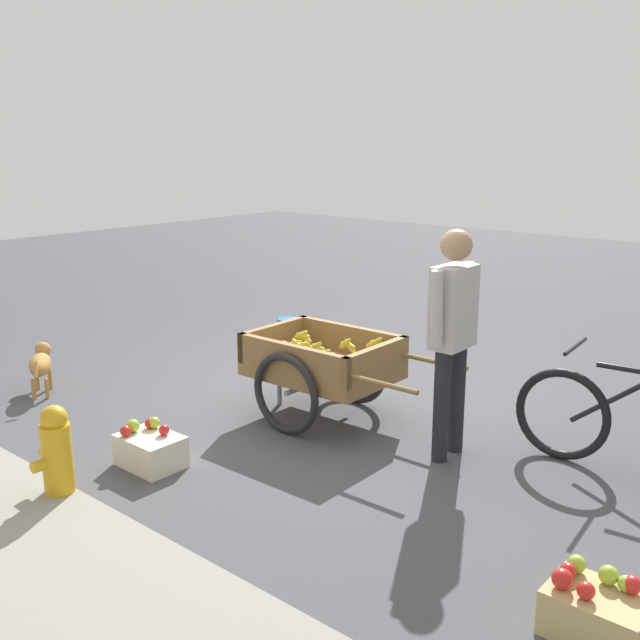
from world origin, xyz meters
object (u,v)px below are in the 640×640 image
fire_hydrant (57,459)px  mixed_fruit_crate (150,449)px  dog (41,363)px  apple_crate (596,611)px  plastic_bucket (288,329)px  bicycle (638,427)px  fruit_cart (323,366)px  vendor_person (453,324)px

fire_hydrant → mixed_fruit_crate: bearing=-82.7°
dog → apple_crate: bearing=178.9°
plastic_bucket → dog: bearing=80.7°
bicycle → fire_hydrant: (2.50, 2.72, -0.02)m
apple_crate → mixed_fruit_crate: 3.00m
dog → apple_crate: dog is taller
fire_hydrant → bicycle: bearing=-132.5°
apple_crate → dog: bearing=-1.1°
fruit_cart → bicycle: bearing=-166.8°
plastic_bucket → fire_hydrant: bearing=113.2°
mixed_fruit_crate → apple_crate: bearing=-176.0°
fire_hydrant → mixed_fruit_crate: (0.09, -0.74, -0.21)m
vendor_person → apple_crate: 2.16m
mixed_fruit_crate → fire_hydrant: bearing=97.3°
fire_hydrant → plastic_bucket: 4.08m
fire_hydrant → mixed_fruit_crate: 0.77m
dog → apple_crate: 4.95m
vendor_person → mixed_fruit_crate: size_ratio=3.67×
fruit_cart → mixed_fruit_crate: bearing=77.5°
vendor_person → plastic_bucket: bearing=-27.3°
bicycle → apple_crate: bicycle is taller
dog → vendor_person: bearing=-161.0°
fire_hydrant → apple_crate: 3.06m
fire_hydrant → mixed_fruit_crate: size_ratio=1.52×
mixed_fruit_crate → plastic_bucket: bearing=-63.4°
fruit_cart → plastic_bucket: fruit_cart is taller
fire_hydrant → apple_crate: size_ratio=1.52×
dog → plastic_bucket: (-0.44, -2.71, -0.15)m
vendor_person → fire_hydrant: vendor_person is taller
vendor_person → mixed_fruit_crate: vendor_person is taller
fire_hydrant → apple_crate: (-2.90, -0.94, -0.21)m
mixed_fruit_crate → dog: bearing=-8.7°
fruit_cart → fire_hydrant: (0.23, 2.19, -0.10)m
fruit_cart → fire_hydrant: bearing=84.1°
fruit_cart → fire_hydrant: 2.21m
plastic_bucket → mixed_fruit_crate: (-1.51, 3.01, 0.00)m
bicycle → plastic_bucket: 4.24m
plastic_bucket → apple_crate: bearing=148.1°
fruit_cart → plastic_bucket: size_ratio=6.96×
mixed_fruit_crate → bicycle: bearing=-142.5°
bicycle → fire_hydrant: 3.69m
vendor_person → bicycle: size_ratio=0.97×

